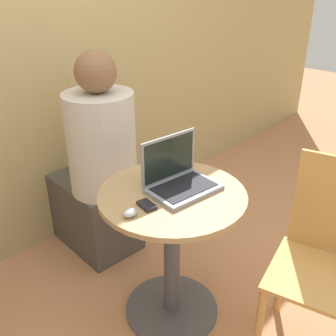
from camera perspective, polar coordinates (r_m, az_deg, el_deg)
name	(u,v)px	position (r m, az deg, el deg)	size (l,w,h in m)	color
ground_plane	(172,309)	(2.24, 0.53, -19.83)	(12.00, 12.00, 0.00)	tan
back_wall	(31,36)	(2.41, -19.23, 17.65)	(7.00, 0.05, 2.60)	tan
round_table	(172,237)	(1.92, 0.59, -10.04)	(0.68, 0.68, 0.72)	#4C4C51
laptop	(179,178)	(1.80, 1.54, -1.44)	(0.34, 0.26, 0.24)	gray
cell_phone	(147,205)	(1.68, -3.11, -5.41)	(0.07, 0.10, 0.02)	black
computer_mouse	(129,212)	(1.62, -5.64, -6.42)	(0.07, 0.05, 0.03)	#B2B2B7
chair_empty	(323,261)	(1.90, 21.52, -12.49)	(0.48, 0.48, 0.93)	tan
person_seated	(98,175)	(2.39, -10.11, -1.04)	(0.40, 0.61, 1.27)	#4C4742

